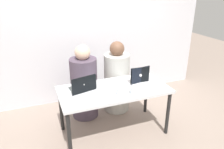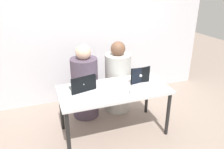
% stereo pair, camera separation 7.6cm
% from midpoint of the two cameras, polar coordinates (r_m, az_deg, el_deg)
% --- Properties ---
extents(ground_plane, '(12.00, 12.00, 0.00)m').
position_cam_midpoint_polar(ground_plane, '(3.38, 1.09, -14.53)').
color(ground_plane, gray).
extents(back_wall, '(4.50, 0.10, 2.64)m').
position_cam_midpoint_polar(back_wall, '(3.95, -5.21, 11.96)').
color(back_wall, silver).
rests_on(back_wall, ground).
extents(desk, '(1.51, 0.73, 0.71)m').
position_cam_midpoint_polar(desk, '(3.04, 1.18, -4.81)').
color(desk, silver).
rests_on(desk, ground).
extents(person_on_left, '(0.45, 0.45, 1.21)m').
position_cam_midpoint_polar(person_on_left, '(3.52, -6.47, -2.90)').
color(person_on_left, '#4E4050').
rests_on(person_on_left, ground).
extents(person_on_right, '(0.48, 0.48, 1.21)m').
position_cam_midpoint_polar(person_on_right, '(3.66, 2.07, -1.64)').
color(person_on_right, '#B6B5AD').
rests_on(person_on_right, ground).
extents(laptop_front_right, '(0.34, 0.31, 0.25)m').
position_cam_midpoint_polar(laptop_front_right, '(3.10, 9.06, -2.05)').
color(laptop_front_right, silver).
rests_on(laptop_front_right, desk).
extents(laptop_back_right, '(0.30, 0.30, 0.25)m').
position_cam_midpoint_polar(laptop_back_right, '(3.23, 7.41, -0.95)').
color(laptop_back_right, silver).
rests_on(laptop_back_right, desk).
extents(laptop_back_left, '(0.36, 0.27, 0.21)m').
position_cam_midpoint_polar(laptop_back_left, '(2.99, -6.85, -3.06)').
color(laptop_back_left, '#353B39').
rests_on(laptop_back_left, desk).
extents(laptop_front_left, '(0.40, 0.33, 0.24)m').
position_cam_midpoint_polar(laptop_front_left, '(2.81, -5.83, -4.58)').
color(laptop_front_left, silver).
rests_on(laptop_front_left, desk).
extents(water_glass_right, '(0.08, 0.08, 0.09)m').
position_cam_midpoint_polar(water_glass_right, '(2.86, 6.18, -4.38)').
color(water_glass_right, silver).
rests_on(water_glass_right, desk).
extents(water_glass_center, '(0.08, 0.08, 0.09)m').
position_cam_midpoint_polar(water_glass_center, '(2.82, 2.69, -4.70)').
color(water_glass_center, silver).
rests_on(water_glass_center, desk).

